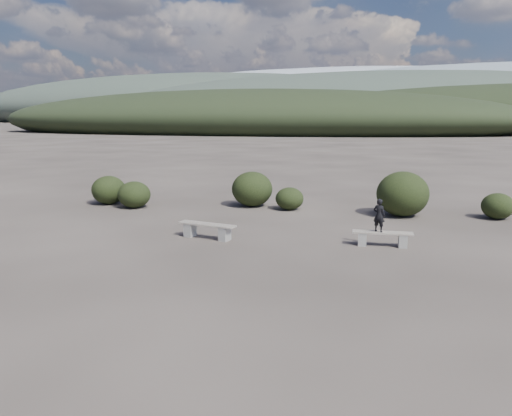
# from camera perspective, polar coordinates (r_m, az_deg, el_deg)

# --- Properties ---
(ground) EXTENTS (1200.00, 1200.00, 0.00)m
(ground) POSITION_cam_1_polar(r_m,az_deg,el_deg) (10.30, -6.89, -9.41)
(ground) COLOR #322B26
(ground) RESTS_ON ground
(bench_left) EXTENTS (1.79, 0.70, 0.44)m
(bench_left) POSITION_cam_1_polar(r_m,az_deg,el_deg) (14.45, -5.62, -2.45)
(bench_left) COLOR slate
(bench_left) RESTS_ON ground
(bench_right) EXTENTS (1.62, 0.43, 0.40)m
(bench_right) POSITION_cam_1_polar(r_m,az_deg,el_deg) (13.96, 14.25, -3.29)
(bench_right) COLOR slate
(bench_right) RESTS_ON ground
(seated_person) EXTENTS (0.39, 0.32, 0.91)m
(seated_person) POSITION_cam_1_polar(r_m,az_deg,el_deg) (13.82, 13.89, -0.81)
(seated_person) COLOR black
(seated_person) RESTS_ON bench_right
(shrub_a) EXTENTS (1.24, 1.24, 1.02)m
(shrub_a) POSITION_cam_1_polar(r_m,az_deg,el_deg) (19.70, -13.75, 1.50)
(shrub_a) COLOR black
(shrub_a) RESTS_ON ground
(shrub_b) EXTENTS (1.58, 1.58, 1.36)m
(shrub_b) POSITION_cam_1_polar(r_m,az_deg,el_deg) (19.42, -0.45, 2.19)
(shrub_b) COLOR black
(shrub_b) RESTS_ON ground
(shrub_c) EXTENTS (1.06, 1.06, 0.85)m
(shrub_c) POSITION_cam_1_polar(r_m,az_deg,el_deg) (18.77, 3.85, 1.08)
(shrub_c) COLOR black
(shrub_c) RESTS_ON ground
(shrub_d) EXTENTS (1.81, 1.81, 1.58)m
(shrub_d) POSITION_cam_1_polar(r_m,az_deg,el_deg) (18.23, 16.42, 1.56)
(shrub_d) COLOR black
(shrub_d) RESTS_ON ground
(shrub_e) EXTENTS (1.07, 1.07, 0.90)m
(shrub_e) POSITION_cam_1_polar(r_m,az_deg,el_deg) (18.95, 25.90, 0.20)
(shrub_e) COLOR black
(shrub_e) RESTS_ON ground
(shrub_f) EXTENTS (1.34, 1.34, 1.14)m
(shrub_f) POSITION_cam_1_polar(r_m,az_deg,el_deg) (20.77, -16.48, 1.99)
(shrub_f) COLOR black
(shrub_f) RESTS_ON ground
(mountain_ridges) EXTENTS (500.00, 400.00, 56.00)m
(mountain_ridges) POSITION_cam_1_polar(r_m,az_deg,el_deg) (348.29, 13.27, 11.47)
(mountain_ridges) COLOR black
(mountain_ridges) RESTS_ON ground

